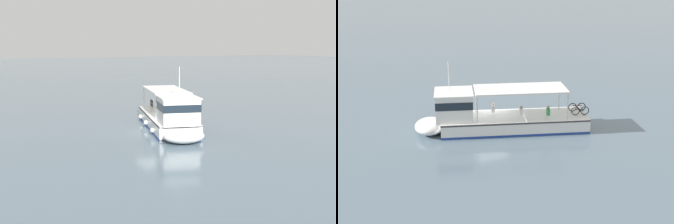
{
  "view_description": "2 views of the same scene",
  "coord_description": "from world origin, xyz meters",
  "views": [
    {
      "loc": [
        15.4,
        29.94,
        6.86
      ],
      "look_at": [
        -1.7,
        -0.72,
        1.4
      ],
      "focal_mm": 46.16,
      "sensor_mm": 36.0,
      "label": 1
    },
    {
      "loc": [
        -31.46,
        12.75,
        12.39
      ],
      "look_at": [
        -1.7,
        -0.72,
        1.4
      ],
      "focal_mm": 49.9,
      "sensor_mm": 36.0,
      "label": 2
    }
  ],
  "objects": [
    {
      "name": "ground_plane",
      "position": [
        0.0,
        0.0,
        0.0
      ],
      "size": [
        400.0,
        400.0,
        0.0
      ],
      "primitive_type": "plane",
      "color": "slate"
    },
    {
      "name": "ferry_main",
      "position": [
        -1.39,
        0.25,
        1.02
      ],
      "size": [
        6.79,
        13.04,
        5.32
      ],
      "color": "white",
      "rests_on": "ground"
    }
  ]
}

